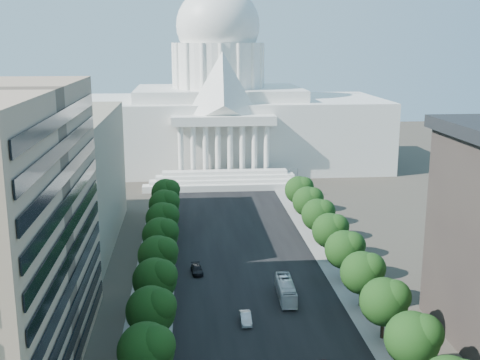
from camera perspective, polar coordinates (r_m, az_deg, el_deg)
name	(u,v)px	position (r m, az deg, el deg)	size (l,w,h in m)	color
road_asphalt	(243,251)	(135.04, 0.31, -6.74)	(30.00, 260.00, 0.01)	black
sidewalk_left	(158,254)	(134.67, -7.83, -6.93)	(8.00, 260.00, 0.02)	gray
sidewalk_right	(327,248)	(138.05, 8.23, -6.43)	(8.00, 260.00, 0.02)	gray
capitol	(219,112)	(223.16, -2.02, 6.45)	(120.00, 56.00, 73.00)	white
office_block_left_far	(29,180)	(144.41, -19.41, 0.01)	(38.00, 52.00, 30.00)	gray
tree_l_c	(148,349)	(82.48, -8.69, -15.60)	(7.79, 7.60, 9.97)	#33261C
tree_l_d	(153,310)	(93.17, -8.25, -12.06)	(7.79, 7.60, 9.97)	#33261C
tree_l_e	(157,279)	(104.14, -7.92, -9.26)	(7.79, 7.60, 9.97)	#33261C
tree_l_f	(159,254)	(115.32, -7.65, -6.99)	(7.79, 7.60, 9.97)	#33261C
tree_l_g	(162,234)	(126.65, -7.43, -5.13)	(7.79, 7.60, 9.97)	#33261C
tree_l_h	(164,218)	(138.10, -7.25, -3.58)	(7.79, 7.60, 9.97)	#33261C
tree_l_i	(165,204)	(149.63, -7.10, -2.26)	(7.79, 7.60, 9.97)	#33261C
tree_l_j	(167,192)	(161.23, -6.97, -1.13)	(7.79, 7.60, 9.97)	#33261C
tree_r_c	(415,337)	(87.75, 16.28, -14.14)	(7.79, 7.60, 9.97)	#33261C
tree_r_d	(386,300)	(97.87, 13.72, -11.03)	(7.79, 7.60, 9.97)	#33261C
tree_r_e	(364,272)	(108.37, 11.68, -8.50)	(7.79, 7.60, 9.97)	#33261C
tree_r_f	(346,248)	(119.16, 10.03, -6.41)	(7.79, 7.60, 9.97)	#33261C
tree_r_g	(331,230)	(130.15, 8.66, -4.67)	(7.79, 7.60, 9.97)	#33261C
tree_r_h	(319,214)	(141.31, 7.52, -3.20)	(7.79, 7.60, 9.97)	#33261C
tree_r_i	(309,200)	(152.60, 6.54, -1.94)	(7.79, 7.60, 9.97)	#33261C
tree_r_j	(300,189)	(163.99, 5.71, -0.86)	(7.79, 7.60, 9.97)	#33261C
streetlight_b	(428,344)	(87.94, 17.43, -14.63)	(2.61, 0.44, 9.00)	gray
streetlight_c	(372,274)	(109.22, 12.43, -8.72)	(2.61, 0.44, 9.00)	gray
streetlight_d	(337,230)	(131.82, 9.19, -4.75)	(2.61, 0.44, 9.00)	gray
streetlight_e	(313,200)	(155.15, 6.94, -1.94)	(2.61, 0.44, 9.00)	gray
streetlight_f	(296,179)	(178.94, 5.29, 0.13)	(2.61, 0.44, 9.00)	gray
car_silver	(246,318)	(102.42, 0.55, -12.98)	(1.75, 5.02, 1.65)	#B1B3B9
car_dark_b	(197,270)	(122.64, -4.12, -8.50)	(2.16, 5.30, 1.54)	black
city_bus	(286,290)	(111.29, 4.37, -10.36)	(2.72, 11.62, 3.24)	silver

